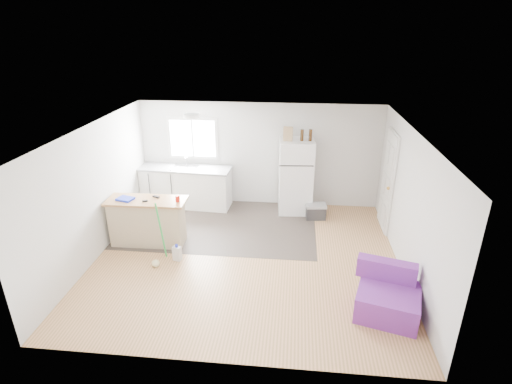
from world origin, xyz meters
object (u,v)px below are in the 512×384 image
peninsula (148,221)px  bottle_right (310,135)px  mop (157,254)px  cardboard_box (288,134)px  cooler (316,211)px  refrigerator (296,176)px  blue_tray (125,199)px  kitchen_cabinets (186,186)px  bottle_left (302,135)px  purple_seat (387,297)px  cleaner_jug (177,253)px  red_cup (178,199)px

peninsula → bottle_right: bearing=28.2°
peninsula → mop: size_ratio=1.20×
mop → cardboard_box: (2.19, 2.47, 1.60)m
cooler → cardboard_box: bearing=150.8°
refrigerator → blue_tray: refrigerator is taller
peninsula → cardboard_box: cardboard_box is taller
peninsula → refrigerator: bearing=31.2°
peninsula → bottle_right: bottle_right is taller
refrigerator → blue_tray: (-3.19, -1.81, 0.11)m
mop → bottle_right: bearing=40.8°
refrigerator → cooler: refrigerator is taller
kitchen_cabinets → mop: (0.15, -2.58, -0.25)m
bottle_left → purple_seat: bearing=-68.4°
kitchen_cabinets → cooler: size_ratio=4.53×
refrigerator → cardboard_box: cardboard_box is taller
cleaner_jug → peninsula: bearing=154.4°
bottle_left → bottle_right: (0.18, 0.02, 0.00)m
refrigerator → purple_seat: 3.72m
peninsula → cooler: (3.29, 1.41, -0.30)m
bottle_left → kitchen_cabinets: bearing=177.8°
cooler → bottle_right: bearing=115.2°
kitchen_cabinets → refrigerator: bearing=2.8°
cooler → mop: (-2.86, -2.18, 0.06)m
cardboard_box → cleaner_jug: bearing=-130.1°
refrigerator → red_cup: 2.83m
refrigerator → mop: 3.55m
kitchen_cabinets → red_cup: kitchen_cabinets is taller
blue_tray → cardboard_box: size_ratio=1.00×
cardboard_box → kitchen_cabinets: bearing=177.1°
blue_tray → bottle_left: bearing=28.0°
refrigerator → mop: size_ratio=1.32×
mop → cardboard_box: bearing=46.0°
blue_tray → cardboard_box: cardboard_box is taller
kitchen_cabinets → bottle_right: 3.11m
cleaner_jug → red_cup: red_cup is taller
cooler → red_cup: bearing=-157.9°
red_cup → cardboard_box: cardboard_box is taller
cardboard_box → bottle_left: size_ratio=1.20×
kitchen_cabinets → refrigerator: (2.54, -0.04, 0.36)m
cardboard_box → mop: bearing=-131.7°
cooler → kitchen_cabinets: bearing=166.2°
kitchen_cabinets → bottle_left: bottle_left is taller
red_cup → bottle_right: 3.12m
cardboard_box → cooler: bearing=-23.0°
purple_seat → red_cup: red_cup is taller
cleaner_jug → red_cup: (-0.08, 0.55, 0.85)m
red_cup → blue_tray: bearing=-178.8°
mop → blue_tray: size_ratio=4.23×
red_cup → cardboard_box: size_ratio=0.40×
peninsula → cleaner_jug: (0.72, -0.56, -0.33)m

